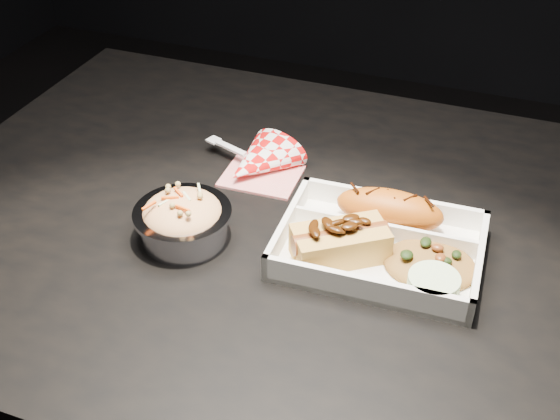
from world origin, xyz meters
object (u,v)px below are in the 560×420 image
(food_tray, at_px, (379,249))
(napkin_fork, at_px, (258,163))
(dining_table, at_px, (332,278))
(hotdog, at_px, (340,241))
(foil_coleslaw_cup, at_px, (183,218))
(fried_pastry, at_px, (390,209))

(food_tray, xyz_separation_m, napkin_fork, (-0.21, 0.12, 0.01))
(dining_table, height_order, napkin_fork, napkin_fork)
(hotdog, height_order, foil_coleslaw_cup, foil_coleslaw_cup)
(dining_table, xyz_separation_m, hotdog, (0.02, -0.06, 0.12))
(dining_table, distance_m, hotdog, 0.14)
(food_tray, height_order, fried_pastry, fried_pastry)
(foil_coleslaw_cup, bearing_deg, fried_pastry, 24.25)
(dining_table, bearing_deg, napkin_fork, 149.08)
(dining_table, height_order, foil_coleslaw_cup, foil_coleslaw_cup)
(foil_coleslaw_cup, distance_m, napkin_fork, 0.18)
(dining_table, xyz_separation_m, fried_pastry, (0.07, 0.02, 0.12))
(hotdog, height_order, napkin_fork, napkin_fork)
(dining_table, height_order, fried_pastry, fried_pastry)
(food_tray, distance_m, foil_coleslaw_cup, 0.25)
(fried_pastry, xyz_separation_m, hotdog, (-0.04, -0.08, -0.00))
(napkin_fork, bearing_deg, foil_coleslaw_cup, -80.24)
(fried_pastry, relative_size, napkin_fork, 0.87)
(dining_table, height_order, hotdog, hotdog)
(foil_coleslaw_cup, bearing_deg, napkin_fork, 80.09)
(hotdog, bearing_deg, foil_coleslaw_cup, 152.20)
(food_tray, bearing_deg, dining_table, 150.42)
(foil_coleslaw_cup, bearing_deg, dining_table, 26.82)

